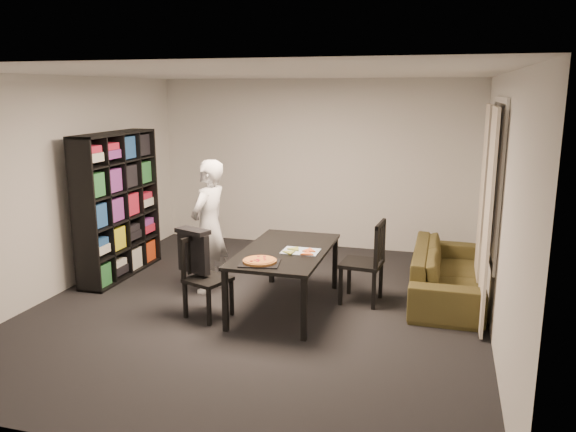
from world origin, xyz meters
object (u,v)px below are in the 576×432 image
(baking_tray, at_px, (260,263))
(sofa, at_px, (447,272))
(dining_table, at_px, (286,255))
(chair_left, at_px, (202,271))
(pepperoni_pizza, at_px, (260,261))
(person, at_px, (209,227))
(chair_right, at_px, (370,257))
(bookshelf, at_px, (118,205))

(baking_tray, bearing_deg, sofa, 38.30)
(dining_table, bearing_deg, chair_left, -151.17)
(baking_tray, height_order, pepperoni_pizza, pepperoni_pizza)
(chair_left, relative_size, pepperoni_pizza, 2.54)
(sofa, bearing_deg, person, 102.24)
(dining_table, relative_size, pepperoni_pizza, 4.73)
(baking_tray, height_order, sofa, baking_tray)
(pepperoni_pizza, xyz_separation_m, sofa, (1.87, 1.46, -0.42))
(chair_left, distance_m, pepperoni_pizza, 0.75)
(person, bearing_deg, baking_tray, 56.12)
(chair_left, height_order, baking_tray, chair_left)
(chair_right, bearing_deg, baking_tray, -39.82)
(bookshelf, distance_m, sofa, 4.28)
(chair_right, distance_m, baking_tray, 1.42)
(pepperoni_pizza, bearing_deg, chair_right, 44.71)
(pepperoni_pizza, bearing_deg, dining_table, 79.01)
(chair_left, xyz_separation_m, person, (-0.23, 0.73, 0.31))
(bookshelf, height_order, chair_right, bookshelf)
(person, height_order, sofa, person)
(baking_tray, bearing_deg, dining_table, 79.71)
(bookshelf, height_order, dining_table, bookshelf)
(person, bearing_deg, chair_left, 26.09)
(chair_left, height_order, pepperoni_pizza, chair_left)
(baking_tray, bearing_deg, bookshelf, 154.51)
(person, bearing_deg, dining_table, 83.68)
(dining_table, height_order, person, person)
(sofa, bearing_deg, chair_right, 118.39)
(bookshelf, height_order, pepperoni_pizza, bookshelf)
(sofa, bearing_deg, pepperoni_pizza, 127.97)
(bookshelf, bearing_deg, dining_table, -12.29)
(baking_tray, bearing_deg, chair_left, 169.33)
(bookshelf, xyz_separation_m, chair_right, (3.34, -0.11, -0.40))
(bookshelf, xyz_separation_m, sofa, (4.21, 0.36, -0.65))
(chair_left, distance_m, baking_tray, 0.75)
(dining_table, bearing_deg, person, 164.85)
(person, bearing_deg, chair_right, 102.87)
(baking_tray, bearing_deg, pepperoni_pizza, 108.29)
(chair_right, bearing_deg, chair_left, -58.07)
(baking_tray, relative_size, sofa, 0.20)
(dining_table, bearing_deg, pepperoni_pizza, -100.99)
(dining_table, xyz_separation_m, person, (-1.05, 0.28, 0.18))
(bookshelf, height_order, chair_left, bookshelf)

